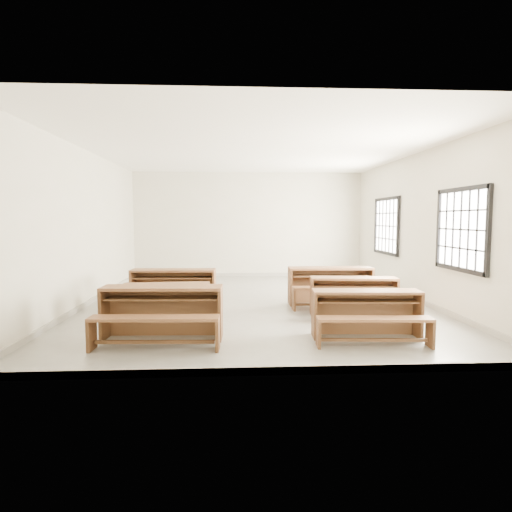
{
  "coord_description": "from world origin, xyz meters",
  "views": [
    {
      "loc": [
        -0.5,
        -8.98,
        1.79
      ],
      "look_at": [
        0.0,
        0.0,
        1.0
      ],
      "focal_mm": 30.0,
      "sensor_mm": 36.0,
      "label": 1
    }
  ],
  "objects": [
    {
      "name": "desk_set_4",
      "position": [
        1.73,
        -1.33,
        0.41
      ],
      "size": [
        1.65,
        0.97,
        0.71
      ],
      "rotation": [
        0.0,
        0.0,
        -0.1
      ],
      "color": "brown",
      "rests_on": "ground"
    },
    {
      "name": "desk_set_2",
      "position": [
        -1.7,
        -0.34,
        0.44
      ],
      "size": [
        1.73,
        0.94,
        0.76
      ],
      "rotation": [
        0.0,
        0.0,
        -0.04
      ],
      "color": "brown",
      "rests_on": "ground"
    },
    {
      "name": "desk_set_5",
      "position": [
        1.54,
        -0.3,
        0.45
      ],
      "size": [
        1.74,
        0.91,
        0.78
      ],
      "rotation": [
        0.0,
        0.0,
        0.0
      ],
      "color": "brown",
      "rests_on": "ground"
    },
    {
      "name": "desk_set_3",
      "position": [
        1.5,
        -2.81,
        0.42
      ],
      "size": [
        1.65,
        0.93,
        0.72
      ],
      "rotation": [
        0.0,
        0.0,
        -0.07
      ],
      "color": "brown",
      "rests_on": "ground"
    },
    {
      "name": "desk_set_0",
      "position": [
        -1.54,
        -2.73,
        0.46
      ],
      "size": [
        1.8,
        0.99,
        0.79
      ],
      "rotation": [
        0.0,
        0.0,
        -0.04
      ],
      "color": "brown",
      "rests_on": "ground"
    },
    {
      "name": "room",
      "position": [
        0.09,
        0.0,
        2.14
      ],
      "size": [
        8.5,
        8.5,
        3.2
      ],
      "color": "gray",
      "rests_on": "ground"
    },
    {
      "name": "desk_set_1",
      "position": [
        -1.63,
        -1.64,
        0.39
      ],
      "size": [
        1.54,
        0.87,
        0.67
      ],
      "rotation": [
        0.0,
        0.0,
        0.07
      ],
      "color": "brown",
      "rests_on": "ground"
    }
  ]
}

